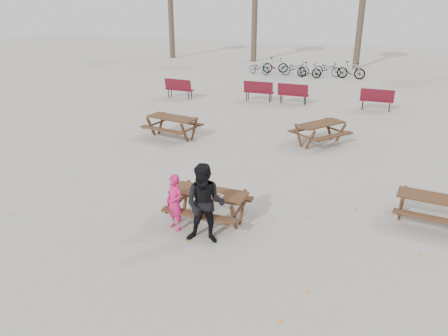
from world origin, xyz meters
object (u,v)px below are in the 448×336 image
(soda_bottle, at_px, (201,190))
(picnic_table_north, at_px, (172,127))
(child, at_px, (175,202))
(picnic_table_east, at_px, (432,211))
(main_picnic_table, at_px, (209,199))
(food_tray, at_px, (219,196))
(picnic_table_far, at_px, (320,134))
(adult, at_px, (205,204))

(soda_bottle, relative_size, picnic_table_north, 0.09)
(soda_bottle, xyz_separation_m, child, (-0.45, -0.48, -0.17))
(soda_bottle, bearing_deg, picnic_table_east, 20.59)
(main_picnic_table, bearing_deg, picnic_table_east, 19.65)
(food_tray, height_order, picnic_table_east, food_tray)
(soda_bottle, xyz_separation_m, picnic_table_north, (-3.71, 5.65, -0.44))
(picnic_table_east, height_order, picnic_table_north, picnic_table_north)
(picnic_table_far, bearing_deg, soda_bottle, -157.78)
(picnic_table_east, bearing_deg, adult, -144.18)
(child, relative_size, picnic_table_far, 0.74)
(picnic_table_east, bearing_deg, picnic_table_far, 131.28)
(adult, relative_size, picnic_table_north, 0.97)
(picnic_table_north, bearing_deg, child, -52.45)
(food_tray, relative_size, soda_bottle, 1.06)
(adult, height_order, picnic_table_far, adult)
(adult, bearing_deg, picnic_table_far, 70.79)
(food_tray, bearing_deg, child, -152.69)
(soda_bottle, distance_m, picnic_table_east, 5.48)
(adult, distance_m, picnic_table_far, 7.76)
(main_picnic_table, relative_size, soda_bottle, 10.59)
(food_tray, distance_m, picnic_table_east, 5.05)
(food_tray, bearing_deg, adult, -92.97)
(main_picnic_table, bearing_deg, soda_bottle, -132.81)
(picnic_table_east, relative_size, picnic_table_north, 0.87)
(main_picnic_table, height_order, child, child)
(adult, xyz_separation_m, picnic_table_north, (-4.14, 6.39, -0.51))
(child, height_order, picnic_table_far, child)
(picnic_table_far, bearing_deg, main_picnic_table, -156.98)
(child, xyz_separation_m, adult, (0.88, -0.26, 0.24))
(picnic_table_far, bearing_deg, picnic_table_north, 138.72)
(food_tray, bearing_deg, main_picnic_table, 154.99)
(main_picnic_table, height_order, picnic_table_far, picnic_table_far)
(food_tray, bearing_deg, picnic_table_north, 126.41)
(soda_bottle, bearing_deg, child, -132.79)
(main_picnic_table, height_order, adult, adult)
(child, bearing_deg, picnic_table_north, 141.49)
(food_tray, distance_m, soda_bottle, 0.47)
(picnic_table_east, xyz_separation_m, picnic_table_north, (-8.82, 3.73, 0.05))
(child, relative_size, picnic_table_east, 0.83)
(main_picnic_table, height_order, food_tray, food_tray)
(child, bearing_deg, soda_bottle, 70.69)
(adult, height_order, picnic_table_north, adult)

